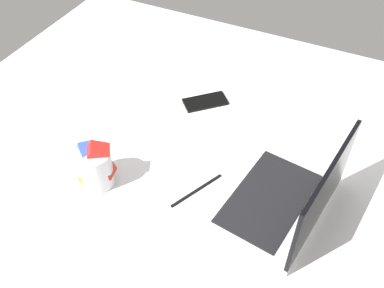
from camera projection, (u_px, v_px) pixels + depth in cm
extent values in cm
cube|color=white|center=(125.00, 202.00, 126.40)|extent=(180.00, 140.00, 18.00)
cube|color=silver|center=(274.00, 203.00, 113.56)|extent=(35.93, 27.44, 2.00)
cube|color=black|center=(269.00, 198.00, 113.30)|extent=(31.12, 20.94, 0.40)
cube|color=black|center=(324.00, 194.00, 101.09)|extent=(32.81, 5.66, 21.00)
cylinder|color=silver|center=(96.00, 168.00, 116.15)|extent=(9.00, 9.00, 11.00)
cube|color=yellow|center=(89.00, 177.00, 117.03)|extent=(5.46, 5.74, 4.54)
cube|color=red|center=(104.00, 169.00, 116.16)|extent=(5.25, 5.91, 5.80)
cube|color=#268C33|center=(94.00, 166.00, 114.20)|extent=(6.92, 6.09, 5.99)
cube|color=blue|center=(87.00, 154.00, 114.31)|extent=(6.68, 7.57, 6.17)
cube|color=red|center=(98.00, 151.00, 112.08)|extent=(6.33, 7.24, 5.93)
cube|color=black|center=(205.00, 102.00, 143.60)|extent=(14.59, 14.82, 0.80)
cube|color=black|center=(197.00, 190.00, 117.48)|extent=(15.64, 7.77, 0.60)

